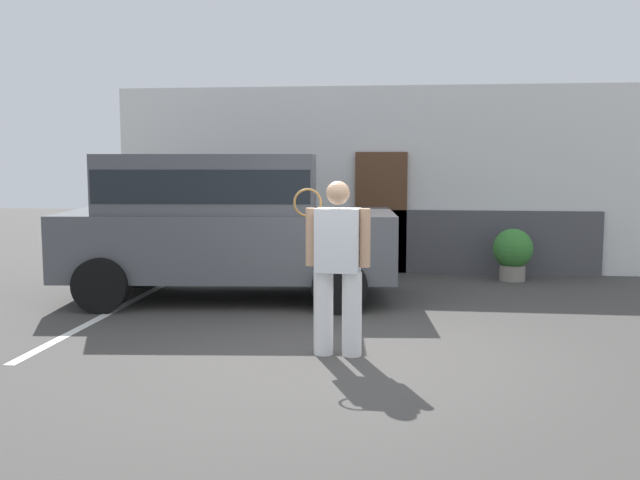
% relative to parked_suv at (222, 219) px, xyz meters
% --- Properties ---
extents(ground_plane, '(40.00, 40.00, 0.00)m').
position_rel_parked_suv_xyz_m(ground_plane, '(2.02, -2.84, -1.15)').
color(ground_plane, '#423F3D').
extents(parking_stripe_0, '(0.12, 4.40, 0.01)m').
position_rel_parked_suv_xyz_m(parking_stripe_0, '(-1.22, -1.34, -1.14)').
color(parking_stripe_0, silver).
rests_on(parking_stripe_0, ground_plane).
extents(house_frontage, '(9.19, 0.40, 3.24)m').
position_rel_parked_suv_xyz_m(house_frontage, '(2.02, 2.89, 0.37)').
color(house_frontage, white).
rests_on(house_frontage, ground_plane).
extents(parked_suv, '(4.77, 2.53, 2.05)m').
position_rel_parked_suv_xyz_m(parked_suv, '(0.00, 0.00, 0.00)').
color(parked_suv, '#4C4F54').
rests_on(parked_suv, ground_plane).
extents(tennis_player_man, '(0.79, 0.30, 1.77)m').
position_rel_parked_suv_xyz_m(tennis_player_man, '(1.91, -2.76, -0.22)').
color(tennis_player_man, white).
rests_on(tennis_player_man, ground_plane).
extents(potted_plant_by_porch, '(0.65, 0.65, 0.85)m').
position_rel_parked_suv_xyz_m(potted_plant_by_porch, '(4.32, 2.09, -0.67)').
color(potted_plant_by_porch, gray).
rests_on(potted_plant_by_porch, ground_plane).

